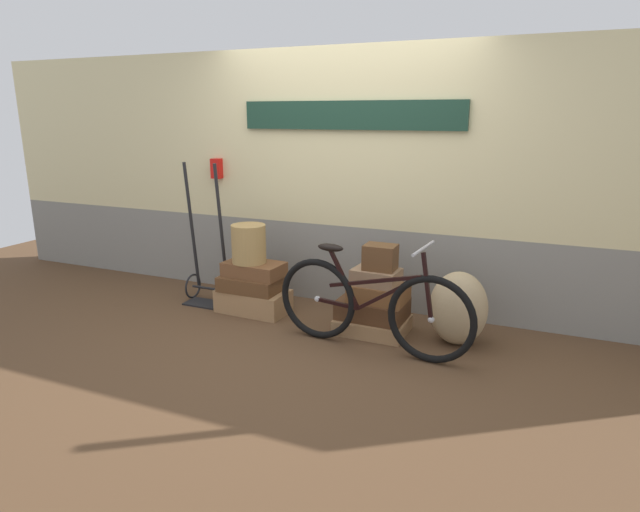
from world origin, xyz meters
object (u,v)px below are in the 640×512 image
Objects in this scene: burlap_sack at (458,308)px; suitcase_0 at (253,301)px; suitcase_2 at (254,269)px; bicycle at (371,306)px; suitcase_6 at (376,277)px; suitcase_4 at (373,308)px; luggage_trolley at (207,268)px; suitcase_7 at (380,257)px; wicker_basket at (249,244)px; suitcase_3 at (372,325)px; suitcase_5 at (379,292)px; suitcase_1 at (250,284)px.

suitcase_0 is at bearing -179.63° from burlap_sack.
suitcase_2 is 0.33× the size of bicycle.
suitcase_0 is at bearing -176.33° from suitcase_6.
suitcase_4 is at bearing 104.89° from bicycle.
luggage_trolley is (-0.56, 0.06, -0.07)m from suitcase_2.
wicker_basket is at bearing 179.55° from suitcase_7.
suitcase_2 is 1.22m from suitcase_3.
burlap_sack reaches higher than suitcase_4.
suitcase_5 is 1.33× the size of wicker_basket.
suitcase_4 is at bearing 1.26° from suitcase_1.
suitcase_6 is 1.76m from luggage_trolley.
burlap_sack is 0.37× the size of bicycle.
suitcase_4 is 2.15× the size of suitcase_7.
suitcase_3 is at bearing -1.09° from wicker_basket.
luggage_trolley reaches higher than suitcase_5.
suitcase_1 is 0.14m from suitcase_2.
suitcase_6 is at bearing -153.48° from suitcase_5.
suitcase_7 is at bearing -177.83° from burlap_sack.
suitcase_0 is at bearing -178.36° from suitcase_4.
suitcase_3 is at bearing 1.44° from suitcase_0.
luggage_trolley is at bearing 177.54° from suitcase_2.
suitcase_6 is at bearing 0.65° from suitcase_1.
suitcase_3 is at bearing -170.85° from suitcase_7.
suitcase_4 is at bearing -178.54° from burlap_sack.
suitcase_6 reaches higher than suitcase_5.
suitcase_3 is at bearing -162.04° from suitcase_5.
suitcase_0 is 1.24m from suitcase_5.
suitcase_4 is at bearing 2.14° from suitcase_0.
suitcase_2 is 1.18m from suitcase_4.
suitcase_4 reaches higher than suitcase_0.
suitcase_6 reaches higher than suitcase_3.
luggage_trolley is 0.84× the size of bicycle.
suitcase_7 is at bearing -4.87° from suitcase_4.
suitcase_2 reaches higher than suitcase_0.
wicker_basket is 0.59× the size of burlap_sack.
suitcase_4 is 0.16m from suitcase_5.
wicker_basket is (-1.20, 0.01, 0.45)m from suitcase_4.
suitcase_4 is at bearing 2.53° from suitcase_2.
suitcase_4 is 0.93× the size of burlap_sack.
wicker_basket is 1.94m from burlap_sack.
burlap_sack is at bearing 3.39° from suitcase_4.
suitcase_7 is 0.74× the size of wicker_basket.
suitcase_3 is 1.05× the size of suitcase_4.
suitcase_0 is 0.61m from luggage_trolley.
suitcase_0 is 0.55m from wicker_basket.
suitcase_1 is 0.93× the size of burlap_sack.
suitcase_7 is 0.43× the size of burlap_sack.
suitcase_2 is at bearing -178.94° from suitcase_5.
suitcase_5 is 1.24× the size of suitcase_6.
luggage_trolley is at bearing 177.45° from suitcase_7.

